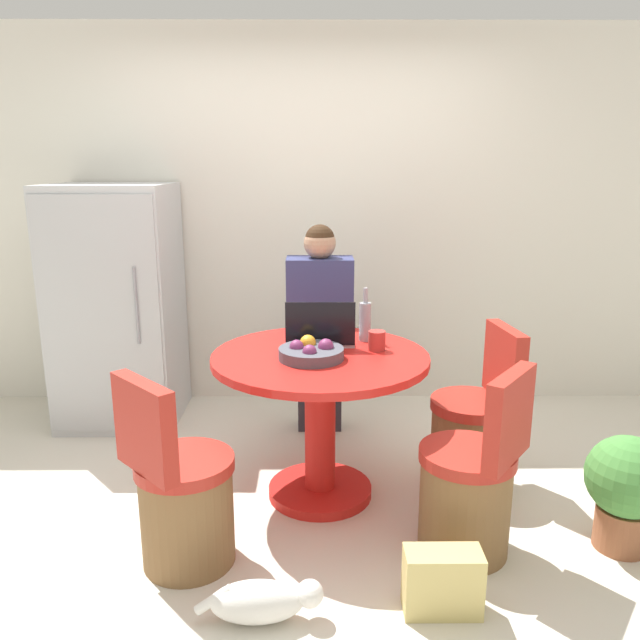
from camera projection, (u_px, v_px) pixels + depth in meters
ground_plane at (305, 512)px, 3.12m from camera, size 12.00×12.00×0.00m
wall_back at (307, 221)px, 4.38m from camera, size 7.00×0.06×2.60m
refrigerator at (118, 305)px, 4.11m from camera, size 0.76×0.72×1.57m
dining_table at (320, 398)px, 3.16m from camera, size 1.09×1.09×0.78m
chair_near_right_corner at (470, 491)px, 2.74m from camera, size 0.49×0.49×0.88m
chair_right_side at (472, 433)px, 3.33m from camera, size 0.44×0.43×0.88m
chair_near_left_corner at (183, 501)px, 2.67m from camera, size 0.49×0.49×0.88m
person_seated at (320, 323)px, 3.86m from camera, size 0.40×0.37×1.35m
laptop at (320, 335)px, 3.26m from camera, size 0.36×0.24×0.24m
fruit_bowl at (311, 352)px, 3.02m from camera, size 0.32×0.32×0.10m
coffee_cup at (377, 341)px, 3.15m from camera, size 0.09×0.09×0.10m
bottle at (365, 320)px, 3.31m from camera, size 0.06×0.06×0.29m
cat at (262, 601)px, 2.37m from camera, size 0.49×0.17×0.17m
potted_plant at (627, 486)px, 2.77m from camera, size 0.37×0.37×0.54m
handbag at (442, 582)px, 2.41m from camera, size 0.30×0.14×0.26m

